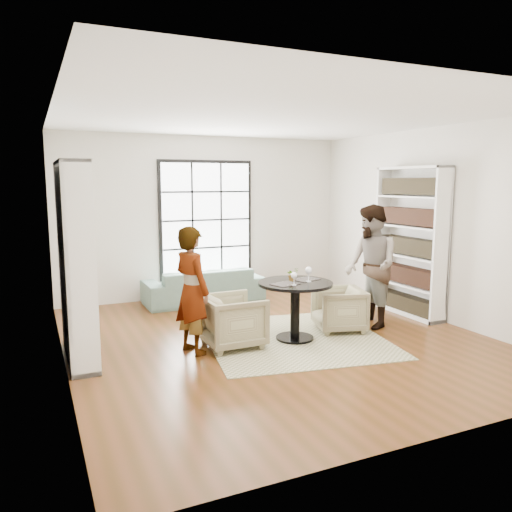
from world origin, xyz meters
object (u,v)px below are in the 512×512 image
wine_glass_right (309,271)px  armchair_left (233,321)px  wine_glass_left (294,276)px  flower_centerpiece (292,275)px  person_left (192,290)px  armchair_right (339,309)px  person_right (371,266)px  pedestal_table (295,298)px  sofa (204,285)px

wine_glass_right → armchair_left: bearing=172.2°
armchair_left → wine_glass_left: size_ratio=4.27×
wine_glass_right → flower_centerpiece: size_ratio=1.12×
person_left → flower_centerpiece: bearing=-108.4°
wine_glass_right → person_left: bearing=174.9°
armchair_right → person_right: (0.55, 0.00, 0.60)m
wine_glass_left → person_right: bearing=11.6°
pedestal_table → armchair_left: pedestal_table is taller
sofa → armchair_left: size_ratio=2.78×
sofa → person_left: person_left is taller
flower_centerpiece → armchair_left: bearing=178.8°
person_left → armchair_left: bearing=-107.7°
sofa → wine_glass_left: bearing=96.1°
armchair_right → wine_glass_right: wine_glass_right is taller
person_right → wine_glass_left: size_ratio=10.26×
armchair_right → wine_glass_right: (-0.62, -0.17, 0.64)m
armchair_right → person_left: 2.28m
person_left → flower_centerpiece: 1.43m
pedestal_table → armchair_right: pedestal_table is taller
person_right → wine_glass_left: bearing=-67.1°
sofa → armchair_left: bearing=79.6°
sofa → person_right: size_ratio=1.16×
armchair_right → flower_centerpiece: bearing=-70.5°
person_left → wine_glass_right: size_ratio=7.80×
armchair_left → wine_glass_right: bearing=-98.7°
armchair_left → person_right: person_right is taller
armchair_left → sofa: bearing=-10.7°
sofa → person_right: (1.79, -2.47, 0.61)m
wine_glass_left → wine_glass_right: 0.32m
armchair_left → flower_centerpiece: (0.87, -0.02, 0.56)m
pedestal_table → sofa: size_ratio=0.48×
wine_glass_left → wine_glass_right: wine_glass_right is taller
armchair_left → armchair_right: 1.68m
sofa → armchair_left: 2.54m
person_right → pedestal_table: bearing=-73.8°
armchair_left → person_right: bearing=-90.2°
pedestal_table → armchair_left: bearing=174.3°
sofa → pedestal_table: bearing=99.3°
armchair_left → person_right: (2.22, 0.03, 0.57)m
wine_glass_right → flower_centerpiece: bearing=145.0°
armchair_left → armchair_right: size_ratio=1.09×
pedestal_table → armchair_right: (0.79, 0.12, -0.27)m
pedestal_table → wine_glass_right: (0.17, -0.06, 0.37)m
sofa → armchair_right: (1.24, -2.47, 0.01)m
armchair_left → wine_glass_left: (0.76, -0.27, 0.59)m
pedestal_table → wine_glass_left: size_ratio=5.70×
person_right → flower_centerpiece: 1.35m
sofa → person_left: size_ratio=1.31×
flower_centerpiece → person_right: bearing=1.9°
pedestal_table → armchair_left: size_ratio=1.33×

